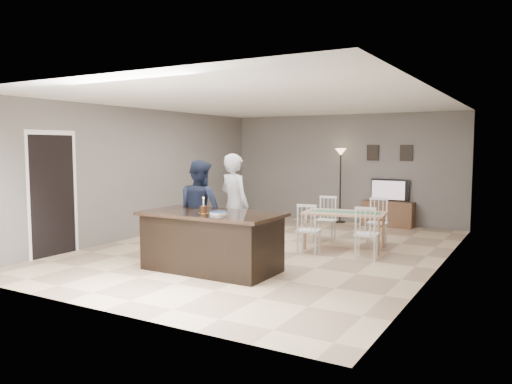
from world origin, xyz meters
The scene contains 14 objects.
floor centered at (0.00, 0.00, 0.00)m, with size 8.00×8.00×0.00m, color #D6B489.
room_shell centered at (0.00, 0.00, 1.68)m, with size 8.00×8.00×8.00m.
kitchen_island centered at (0.00, -1.80, 0.45)m, with size 2.15×1.10×0.90m.
tv_console centered at (1.20, 3.77, 0.30)m, with size 1.20×0.40×0.60m, color brown.
television centered at (1.20, 3.84, 0.86)m, with size 0.91×0.12×0.53m, color black.
tv_screen_glow centered at (1.20, 3.76, 0.87)m, with size 0.78×0.78×0.00m, color orange.
picture_frames centered at (1.15, 3.98, 1.75)m, with size 1.10×0.02×0.38m.
doorway centered at (-2.99, -2.30, 1.26)m, with size 0.00×2.10×2.65m.
woman centered at (-0.25, -0.74, 0.89)m, with size 0.65×0.43×1.78m, color #B6B6BB.
man centered at (-0.62, -1.25, 0.84)m, with size 0.82×0.64×1.68m, color #192138.
birthday_cake centered at (-0.05, -1.94, 0.96)m, with size 0.16×0.16×0.24m.
plate_stack centered at (0.22, -1.94, 0.92)m, with size 0.27×0.27×0.04m.
dining_table centered at (1.21, 0.76, 0.57)m, with size 1.63×1.85×0.90m.
floor_lamp centered at (-0.01, 3.79, 1.44)m, with size 0.28×0.28×1.86m.
Camera 1 is at (4.34, -7.99, 1.90)m, focal length 35.00 mm.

